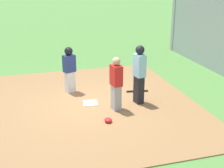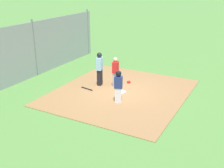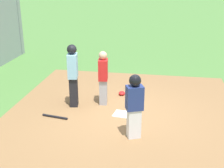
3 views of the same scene
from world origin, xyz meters
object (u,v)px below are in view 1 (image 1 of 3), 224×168
Objects in this scene: catcher at (116,83)px; home_plate at (90,103)px; catcher_mask at (108,120)px; runner at (69,67)px; baseball_bat at (137,91)px; umpire at (139,73)px.

home_plate is at bearing -52.54° from catcher.
home_plate is at bearing 8.10° from catcher_mask.
catcher is 6.66× the size of catcher_mask.
catcher is 1.17m from catcher_mask.
home_plate is 1.22m from catcher.
home_plate is 1.83× the size of catcher_mask.
runner is at bearing -66.63° from catcher.
baseball_bat is at bearing -73.59° from home_plate.
home_plate is 0.24× the size of umpire.
umpire is (0.28, -0.82, 0.14)m from catcher.
catcher reaches higher than home_plate.
runner is at bearing 21.08° from home_plate.
umpire is at bearing -103.59° from home_plate.
catcher is 1.78m from baseball_bat.
catcher reaches higher than runner.
baseball_bat is at bearing -141.67° from catcher.
catcher_mask is (-1.04, 1.26, -0.91)m from umpire.
catcher is at bearing 8.91° from umpire.
runner reaches higher than home_plate.
baseball_bat is 3.11× the size of catcher_mask.
catcher is at bearing -123.95° from baseball_bat.
catcher is 0.88× the size of umpire.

